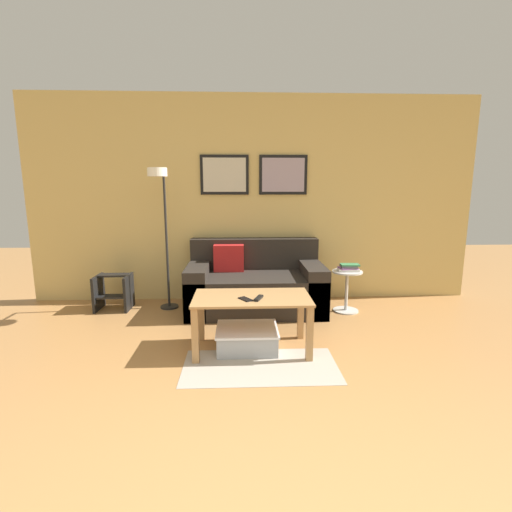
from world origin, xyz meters
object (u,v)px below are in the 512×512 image
(side_table, at_px, (347,287))
(step_stool, at_px, (114,291))
(coffee_table, at_px, (252,307))
(remote_control, at_px, (259,298))
(storage_bin, at_px, (247,338))
(book_stack, at_px, (349,268))
(couch, at_px, (255,285))
(floor_lamp, at_px, (161,209))
(cell_phone, at_px, (246,299))

(side_table, relative_size, step_stool, 1.17)
(coffee_table, bearing_deg, side_table, 41.40)
(step_stool, bearing_deg, remote_control, -37.33)
(coffee_table, relative_size, storage_bin, 1.87)
(coffee_table, height_order, remote_control, remote_control)
(book_stack, bearing_deg, couch, 173.47)
(floor_lamp, height_order, remote_control, floor_lamp)
(couch, bearing_deg, step_stool, 178.27)
(storage_bin, bearing_deg, floor_lamp, 132.59)
(floor_lamp, distance_m, step_stool, 1.18)
(storage_bin, height_order, step_stool, step_stool)
(couch, distance_m, coffee_table, 1.14)
(storage_bin, height_order, remote_control, remote_control)
(floor_lamp, distance_m, remote_control, 1.65)
(coffee_table, xyz_separation_m, step_stool, (-1.61, 1.19, -0.18))
(coffee_table, relative_size, side_table, 2.11)
(couch, relative_size, step_stool, 3.82)
(storage_bin, bearing_deg, book_stack, 39.95)
(storage_bin, xyz_separation_m, floor_lamp, (-0.92, 1.00, 1.10))
(coffee_table, bearing_deg, book_stack, 41.37)
(couch, xyz_separation_m, remote_control, (-0.01, -1.22, 0.22))
(coffee_table, bearing_deg, remote_control, -55.68)
(storage_bin, bearing_deg, couch, 84.28)
(coffee_table, xyz_separation_m, book_stack, (1.15, 1.01, 0.12))
(coffee_table, relative_size, book_stack, 4.12)
(coffee_table, xyz_separation_m, side_table, (1.14, 1.00, -0.11))
(couch, relative_size, cell_phone, 11.23)
(couch, distance_m, book_stack, 1.11)
(book_stack, xyz_separation_m, remote_control, (-1.09, -1.09, -0.02))
(step_stool, bearing_deg, floor_lamp, -14.78)
(couch, xyz_separation_m, step_stool, (-1.68, 0.05, -0.07))
(cell_phone, bearing_deg, couch, 50.39)
(floor_lamp, relative_size, side_table, 3.39)
(floor_lamp, xyz_separation_m, remote_control, (1.02, -1.10, -0.70))
(coffee_table, distance_m, floor_lamp, 1.62)
(storage_bin, height_order, book_stack, book_stack)
(couch, bearing_deg, storage_bin, -95.72)
(storage_bin, relative_size, floor_lamp, 0.33)
(book_stack, relative_size, step_stool, 0.60)
(book_stack, xyz_separation_m, step_stool, (-2.76, 0.17, -0.30))
(storage_bin, distance_m, floor_lamp, 1.75)
(step_stool, bearing_deg, book_stack, -3.62)
(side_table, bearing_deg, coffee_table, -138.60)
(coffee_table, bearing_deg, cell_phone, -122.58)
(cell_phone, xyz_separation_m, step_stool, (-1.55, 1.27, -0.28))
(side_table, distance_m, cell_phone, 1.63)
(step_stool, bearing_deg, storage_bin, -36.84)
(remote_control, bearing_deg, couch, 109.96)
(coffee_table, height_order, floor_lamp, floor_lamp)
(floor_lamp, height_order, side_table, floor_lamp)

